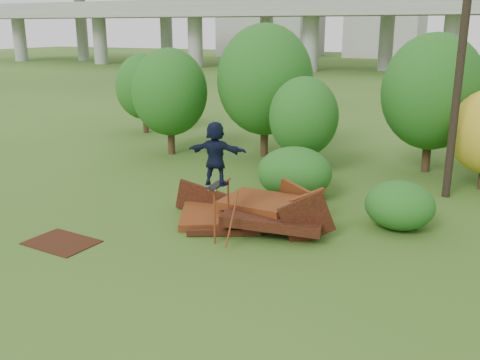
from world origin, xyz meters
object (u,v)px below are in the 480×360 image
at_px(scrap_pile, 252,214).
at_px(flat_plate, 62,242).
at_px(utility_pole, 463,35).
at_px(skater, 216,153).

relative_size(scrap_pile, flat_plate, 2.94).
bearing_deg(utility_pole, skater, -126.95).
relative_size(skater, flat_plate, 0.93).
relative_size(scrap_pile, utility_pole, 0.51).
height_order(skater, flat_plate, skater).
bearing_deg(skater, flat_plate, 16.89).
distance_m(skater, utility_pole, 9.65).
distance_m(flat_plate, utility_pole, 14.41).
bearing_deg(skater, utility_pole, -137.01).
height_order(scrap_pile, flat_plate, scrap_pile).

